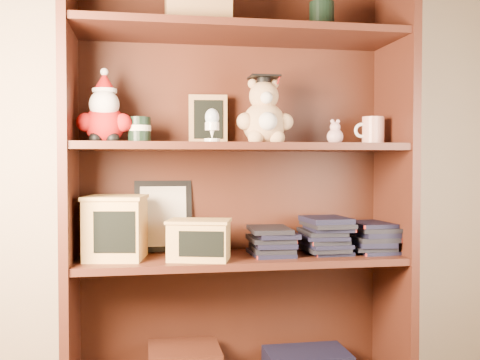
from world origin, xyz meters
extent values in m
cube|color=tan|center=(0.00, 1.50, 1.25)|extent=(3.00, 0.04, 2.50)
cube|color=#441E13|center=(-0.74, 1.30, 0.80)|extent=(0.03, 0.35, 1.60)
cube|color=#441E13|center=(0.43, 1.30, 0.80)|extent=(0.03, 0.35, 1.60)
cube|color=#3F1C11|center=(-0.15, 1.47, 0.80)|extent=(1.20, 0.02, 1.60)
cube|color=#441E13|center=(-0.15, 1.30, 1.34)|extent=(1.14, 0.33, 0.02)
cube|color=#9E7547|center=(-0.30, 1.30, 1.41)|extent=(0.22, 0.18, 0.12)
cylinder|color=black|center=(0.15, 1.30, 1.41)|extent=(0.09, 0.09, 0.11)
cube|color=#441E13|center=(-0.15, 1.30, 0.54)|extent=(1.14, 0.33, 0.02)
cube|color=#441E13|center=(-0.15, 1.30, 0.94)|extent=(1.14, 0.33, 0.02)
sphere|color=#A50F0F|center=(-0.62, 1.30, 1.01)|extent=(0.13, 0.13, 0.13)
sphere|color=#A50F0F|center=(-0.68, 1.28, 1.02)|extent=(0.06, 0.06, 0.06)
sphere|color=#A50F0F|center=(-0.56, 1.28, 1.02)|extent=(0.06, 0.06, 0.06)
sphere|color=black|center=(-0.65, 1.27, 0.96)|extent=(0.04, 0.04, 0.04)
sphere|color=black|center=(-0.59, 1.27, 0.96)|extent=(0.04, 0.04, 0.04)
sphere|color=white|center=(-0.62, 1.29, 1.08)|extent=(0.10, 0.10, 0.10)
sphere|color=#D8B293|center=(-0.62, 1.30, 1.10)|extent=(0.07, 0.07, 0.07)
cone|color=#A50F0F|center=(-0.62, 1.30, 1.16)|extent=(0.08, 0.08, 0.07)
sphere|color=white|center=(-0.62, 1.30, 1.19)|extent=(0.03, 0.03, 0.03)
cylinder|color=white|center=(-0.62, 1.30, 1.13)|extent=(0.08, 0.08, 0.01)
cylinder|color=black|center=(-0.50, 1.30, 0.99)|extent=(0.08, 0.08, 0.09)
cylinder|color=beige|center=(-0.50, 1.30, 1.00)|extent=(0.08, 0.08, 0.02)
cube|color=#9E7547|center=(-0.25, 1.42, 1.04)|extent=(0.14, 0.03, 0.18)
cube|color=black|center=(-0.25, 1.41, 1.04)|extent=(0.11, 0.01, 0.14)
cube|color=#9E7547|center=(-0.25, 1.45, 0.97)|extent=(0.07, 0.07, 0.01)
cylinder|color=white|center=(-0.26, 1.23, 0.96)|extent=(0.05, 0.05, 0.01)
cone|color=white|center=(-0.26, 1.23, 0.98)|extent=(0.02, 0.02, 0.04)
cylinder|color=white|center=(-0.26, 1.23, 1.00)|extent=(0.05, 0.05, 0.03)
ellipsoid|color=silver|center=(-0.26, 1.23, 1.04)|extent=(0.05, 0.05, 0.06)
sphere|color=tan|center=(-0.06, 1.30, 1.02)|extent=(0.15, 0.15, 0.15)
sphere|color=white|center=(-0.06, 1.24, 1.02)|extent=(0.07, 0.07, 0.07)
sphere|color=tan|center=(-0.14, 1.28, 1.03)|extent=(0.06, 0.06, 0.06)
sphere|color=tan|center=(0.01, 1.28, 1.03)|extent=(0.06, 0.06, 0.06)
sphere|color=tan|center=(-0.10, 1.26, 0.97)|extent=(0.05, 0.05, 0.05)
sphere|color=tan|center=(-0.03, 1.26, 0.97)|extent=(0.05, 0.05, 0.05)
sphere|color=tan|center=(-0.06, 1.30, 1.12)|extent=(0.11, 0.11, 0.11)
sphere|color=white|center=(-0.06, 1.26, 1.11)|extent=(0.04, 0.04, 0.04)
sphere|color=tan|center=(-0.10, 1.32, 1.16)|extent=(0.04, 0.04, 0.04)
sphere|color=tan|center=(-0.03, 1.32, 1.16)|extent=(0.04, 0.04, 0.04)
cylinder|color=black|center=(-0.06, 1.30, 1.17)|extent=(0.05, 0.05, 0.02)
cube|color=black|center=(-0.06, 1.30, 1.19)|extent=(0.10, 0.10, 0.01)
cylinder|color=#A50F0F|center=(-0.02, 1.28, 1.17)|extent=(0.00, 0.05, 0.03)
sphere|color=#D2A2A2|center=(0.20, 1.30, 0.98)|extent=(0.06, 0.06, 0.06)
sphere|color=#D2A2A2|center=(0.20, 1.30, 1.01)|extent=(0.04, 0.04, 0.04)
sphere|color=#D2A2A2|center=(0.19, 1.30, 1.03)|extent=(0.01, 0.01, 0.01)
sphere|color=#D2A2A2|center=(0.21, 1.30, 1.03)|extent=(0.01, 0.01, 0.01)
cylinder|color=silver|center=(0.35, 1.30, 1.00)|extent=(0.08, 0.08, 0.10)
torus|color=white|center=(0.30, 1.30, 1.00)|extent=(0.06, 0.01, 0.06)
cube|color=black|center=(-0.42, 1.45, 0.68)|extent=(0.21, 0.05, 0.26)
cube|color=beige|center=(-0.42, 1.43, 0.68)|extent=(0.17, 0.04, 0.22)
cube|color=tan|center=(-0.58, 1.30, 0.65)|extent=(0.22, 0.22, 0.21)
cube|color=black|center=(-0.58, 1.21, 0.65)|extent=(0.14, 0.03, 0.14)
cube|color=tan|center=(-0.58, 1.30, 0.76)|extent=(0.23, 0.23, 0.01)
cube|color=tan|center=(-0.30, 1.24, 0.61)|extent=(0.23, 0.19, 0.13)
cube|color=black|center=(-0.30, 1.17, 0.61)|extent=(0.15, 0.04, 0.08)
cube|color=tan|center=(-0.30, 1.24, 0.68)|extent=(0.24, 0.20, 0.01)
cube|color=black|center=(-0.03, 1.30, 0.56)|extent=(0.14, 0.20, 0.02)
cube|color=black|center=(-0.03, 1.30, 0.57)|extent=(0.14, 0.20, 0.02)
cube|color=black|center=(-0.03, 1.30, 0.59)|extent=(0.14, 0.20, 0.02)
cube|color=black|center=(-0.03, 1.30, 0.61)|extent=(0.14, 0.20, 0.02)
cube|color=black|center=(-0.03, 1.30, 0.62)|extent=(0.14, 0.20, 0.02)
cube|color=black|center=(-0.03, 1.30, 0.64)|extent=(0.14, 0.20, 0.02)
cube|color=black|center=(0.17, 1.30, 0.56)|extent=(0.14, 0.20, 0.02)
cube|color=black|center=(0.17, 1.30, 0.57)|extent=(0.14, 0.20, 0.02)
cube|color=black|center=(0.17, 1.30, 0.59)|extent=(0.14, 0.20, 0.02)
cube|color=black|center=(0.17, 1.30, 0.61)|extent=(0.14, 0.20, 0.02)
cube|color=black|center=(0.17, 1.30, 0.62)|extent=(0.14, 0.20, 0.02)
cube|color=black|center=(0.17, 1.30, 0.64)|extent=(0.14, 0.20, 0.02)
cube|color=black|center=(0.17, 1.30, 0.65)|extent=(0.14, 0.20, 0.02)
cube|color=black|center=(0.17, 1.30, 0.67)|extent=(0.14, 0.20, 0.02)
cube|color=black|center=(0.17, 1.30, 0.69)|extent=(0.14, 0.20, 0.02)
cube|color=black|center=(0.35, 1.30, 0.56)|extent=(0.14, 0.20, 0.02)
cube|color=black|center=(0.35, 1.30, 0.57)|extent=(0.14, 0.20, 0.02)
cube|color=black|center=(0.35, 1.30, 0.59)|extent=(0.14, 0.20, 0.02)
cube|color=black|center=(0.35, 1.30, 0.61)|extent=(0.14, 0.20, 0.02)
cube|color=black|center=(0.35, 1.30, 0.62)|extent=(0.14, 0.20, 0.02)
cube|color=black|center=(0.35, 1.30, 0.64)|extent=(0.14, 0.20, 0.02)
cube|color=black|center=(0.35, 1.30, 0.65)|extent=(0.14, 0.20, 0.02)
camera|label=1|loc=(-0.49, -0.66, 0.88)|focal=42.00mm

